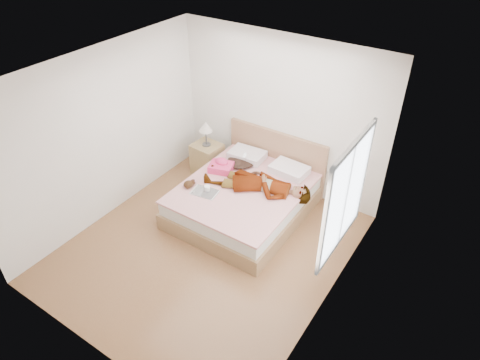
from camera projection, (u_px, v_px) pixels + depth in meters
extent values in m
plane|color=#502B19|center=(208.00, 248.00, 6.19)|extent=(4.00, 4.00, 0.00)
imported|color=white|center=(258.00, 181.00, 6.48)|extent=(1.76, 1.03, 0.23)
ellipsoid|color=black|center=(243.00, 160.00, 7.08)|extent=(0.60, 0.68, 0.09)
cube|color=silver|center=(245.00, 156.00, 6.94)|extent=(0.07, 0.10, 0.05)
plane|color=white|center=(197.00, 76.00, 4.69)|extent=(4.00, 4.00, 0.00)
plane|color=silver|center=(280.00, 115.00, 6.80)|extent=(3.60, 0.00, 3.60)
plane|color=white|center=(75.00, 272.00, 4.08)|extent=(3.60, 0.00, 3.60)
plane|color=white|center=(106.00, 135.00, 6.25)|extent=(0.00, 4.00, 4.00)
plane|color=white|center=(335.00, 226.00, 4.63)|extent=(0.00, 4.00, 4.00)
cube|color=white|center=(346.00, 196.00, 4.73)|extent=(0.02, 1.10, 1.30)
cube|color=silver|center=(324.00, 225.00, 4.33)|extent=(0.04, 0.06, 1.42)
cube|color=silver|center=(365.00, 172.00, 5.12)|extent=(0.04, 0.06, 1.42)
cube|color=silver|center=(338.00, 241.00, 5.12)|extent=(0.04, 1.22, 0.06)
cube|color=silver|center=(356.00, 143.00, 4.34)|extent=(0.04, 1.22, 0.06)
cube|color=silver|center=(346.00, 196.00, 4.73)|extent=(0.03, 0.04, 1.30)
cube|color=brown|center=(243.00, 206.00, 6.76)|extent=(1.78, 2.08, 0.26)
cube|color=silver|center=(244.00, 194.00, 6.62)|extent=(1.70, 2.00, 0.22)
cube|color=silver|center=(244.00, 188.00, 6.55)|extent=(1.74, 2.04, 0.03)
cube|color=brown|center=(276.00, 158.00, 7.24)|extent=(1.80, 0.07, 1.00)
cube|color=silver|center=(247.00, 155.00, 7.18)|extent=(0.61, 0.44, 0.13)
cube|color=white|center=(289.00, 170.00, 6.82)|extent=(0.60, 0.43, 0.13)
cube|color=#FF4574|center=(221.00, 167.00, 6.88)|extent=(0.44, 0.40, 0.12)
ellipsoid|color=#E83F83|center=(221.00, 161.00, 6.88)|extent=(0.23, 0.18, 0.11)
cube|color=white|center=(205.00, 192.00, 6.42)|extent=(0.43, 0.32, 0.01)
cube|color=white|center=(199.00, 190.00, 6.46)|extent=(0.23, 0.29, 0.02)
cube|color=#2A2A2A|center=(211.00, 193.00, 6.39)|extent=(0.23, 0.29, 0.02)
cylinder|color=white|center=(207.00, 189.00, 6.43)|extent=(0.11, 0.11, 0.10)
torus|color=silver|center=(209.00, 190.00, 6.40)|extent=(0.07, 0.04, 0.07)
cylinder|color=black|center=(207.00, 187.00, 6.40)|extent=(0.10, 0.10, 0.00)
ellipsoid|color=#321A0E|center=(188.00, 184.00, 6.50)|extent=(0.18, 0.19, 0.11)
ellipsoid|color=#EFDBC7|center=(188.00, 184.00, 6.49)|extent=(0.10, 0.10, 0.06)
sphere|color=#301C0D|center=(193.00, 182.00, 6.54)|extent=(0.08, 0.08, 0.08)
sphere|color=pink|center=(193.00, 179.00, 6.56)|extent=(0.03, 0.03, 0.03)
sphere|color=#F9A2C4|center=(196.00, 181.00, 6.52)|extent=(0.03, 0.03, 0.03)
ellipsoid|color=#301D0D|center=(185.00, 185.00, 6.53)|extent=(0.05, 0.06, 0.03)
ellipsoid|color=black|center=(188.00, 188.00, 6.47)|extent=(0.05, 0.06, 0.03)
cube|color=olive|center=(207.00, 159.00, 7.60)|extent=(0.51, 0.46, 0.58)
cylinder|color=#484848|center=(207.00, 144.00, 7.42)|extent=(0.16, 0.16, 0.02)
cylinder|color=#464646|center=(206.00, 137.00, 7.34)|extent=(0.03, 0.03, 0.30)
cone|color=beige|center=(206.00, 127.00, 7.22)|extent=(0.25, 0.25, 0.17)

